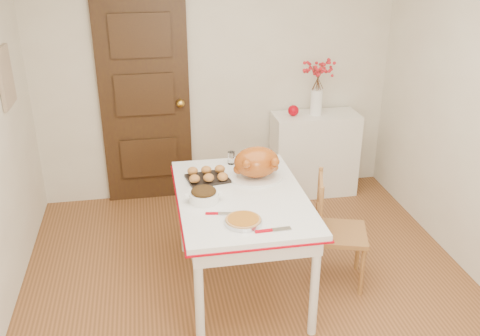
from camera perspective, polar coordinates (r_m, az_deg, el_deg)
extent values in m
cube|color=brown|center=(3.99, 1.98, -14.97)|extent=(3.50, 4.00, 0.00)
cube|color=beige|center=(5.22, -2.54, 10.07)|extent=(3.50, 0.00, 2.50)
cube|color=black|center=(5.21, -10.15, 7.16)|extent=(0.85, 0.06, 2.06)
cube|color=tan|center=(4.47, -23.87, 8.92)|extent=(0.03, 0.35, 0.45)
cube|color=white|center=(5.49, 7.94, 1.51)|extent=(0.85, 0.38, 0.85)
sphere|color=#AB000D|center=(5.26, 5.74, 6.16)|extent=(0.11, 0.11, 0.11)
cylinder|color=#9E5916|center=(3.40, 0.35, -5.62)|extent=(0.29, 0.29, 0.05)
cylinder|color=white|center=(4.25, -0.94, 1.09)|extent=(0.07, 0.07, 0.10)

